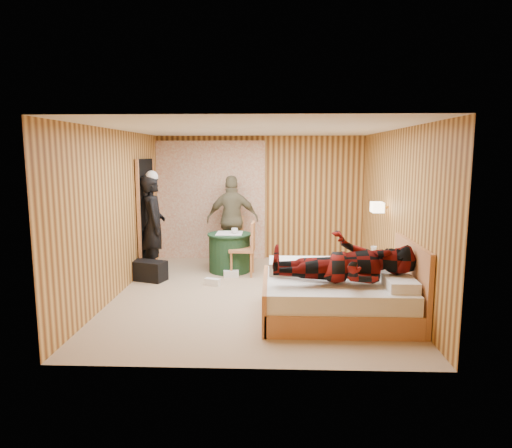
{
  "coord_description": "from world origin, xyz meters",
  "views": [
    {
      "loc": [
        0.27,
        -6.8,
        2.13
      ],
      "look_at": [
        0.0,
        0.25,
        1.05
      ],
      "focal_mm": 32.0,
      "sensor_mm": 36.0,
      "label": 1
    }
  ],
  "objects_px": {
    "chair_near": "(247,244)",
    "duffel_bag": "(148,271)",
    "nightstand": "(375,271)",
    "round_table": "(230,252)",
    "bed": "(338,296)",
    "chair_far": "(233,236)",
    "woman_standing": "(153,225)",
    "man_on_bed": "(344,251)",
    "wall_lamp": "(377,207)",
    "man_at_table": "(233,220)"
  },
  "relations": [
    {
      "from": "man_at_table",
      "to": "man_on_bed",
      "type": "xyz_separation_m",
      "value": [
        1.67,
        -3.24,
        0.08
      ]
    },
    {
      "from": "round_table",
      "to": "woman_standing",
      "type": "distance_m",
      "value": 1.45
    },
    {
      "from": "chair_far",
      "to": "woman_standing",
      "type": "bearing_deg",
      "value": -145.22
    },
    {
      "from": "chair_far",
      "to": "duffel_bag",
      "type": "height_order",
      "value": "chair_far"
    },
    {
      "from": "bed",
      "to": "chair_far",
      "type": "height_order",
      "value": "bed"
    },
    {
      "from": "chair_far",
      "to": "man_on_bed",
      "type": "relative_size",
      "value": 0.53
    },
    {
      "from": "wall_lamp",
      "to": "chair_far",
      "type": "relative_size",
      "value": 0.28
    },
    {
      "from": "wall_lamp",
      "to": "duffel_bag",
      "type": "distance_m",
      "value": 3.95
    },
    {
      "from": "wall_lamp",
      "to": "man_at_table",
      "type": "xyz_separation_m",
      "value": [
        -2.45,
        1.57,
        -0.44
      ]
    },
    {
      "from": "man_on_bed",
      "to": "woman_standing",
      "type": "bearing_deg",
      "value": 142.29
    },
    {
      "from": "chair_near",
      "to": "bed",
      "type": "bearing_deg",
      "value": 34.68
    },
    {
      "from": "man_at_table",
      "to": "round_table",
      "type": "bearing_deg",
      "value": 84.59
    },
    {
      "from": "bed",
      "to": "man_on_bed",
      "type": "distance_m",
      "value": 0.68
    },
    {
      "from": "round_table",
      "to": "chair_near",
      "type": "bearing_deg",
      "value": -37.49
    },
    {
      "from": "wall_lamp",
      "to": "chair_far",
      "type": "xyz_separation_m",
      "value": [
        -2.45,
        1.54,
        -0.76
      ]
    },
    {
      "from": "nightstand",
      "to": "round_table",
      "type": "xyz_separation_m",
      "value": [
        -2.4,
        1.09,
        0.06
      ]
    },
    {
      "from": "duffel_bag",
      "to": "man_at_table",
      "type": "relative_size",
      "value": 0.34
    },
    {
      "from": "chair_near",
      "to": "woman_standing",
      "type": "xyz_separation_m",
      "value": [
        -1.66,
        0.01,
        0.33
      ]
    },
    {
      "from": "chair_far",
      "to": "chair_near",
      "type": "relative_size",
      "value": 0.98
    },
    {
      "from": "chair_near",
      "to": "woman_standing",
      "type": "height_order",
      "value": "woman_standing"
    },
    {
      "from": "duffel_bag",
      "to": "woman_standing",
      "type": "relative_size",
      "value": 0.33
    },
    {
      "from": "nightstand",
      "to": "woman_standing",
      "type": "relative_size",
      "value": 0.34
    },
    {
      "from": "round_table",
      "to": "duffel_bag",
      "type": "distance_m",
      "value": 1.5
    },
    {
      "from": "bed",
      "to": "nightstand",
      "type": "xyz_separation_m",
      "value": [
        0.75,
        1.26,
        0.01
      ]
    },
    {
      "from": "nightstand",
      "to": "man_on_bed",
      "type": "distance_m",
      "value": 1.77
    },
    {
      "from": "chair_near",
      "to": "duffel_bag",
      "type": "bearing_deg",
      "value": -73.62
    },
    {
      "from": "bed",
      "to": "chair_far",
      "type": "bearing_deg",
      "value": 118.95
    },
    {
      "from": "bed",
      "to": "man_at_table",
      "type": "distance_m",
      "value": 3.49
    },
    {
      "from": "woman_standing",
      "to": "man_on_bed",
      "type": "bearing_deg",
      "value": -143.95
    },
    {
      "from": "nightstand",
      "to": "round_table",
      "type": "height_order",
      "value": "round_table"
    },
    {
      "from": "bed",
      "to": "man_on_bed",
      "type": "relative_size",
      "value": 1.1
    },
    {
      "from": "chair_far",
      "to": "man_at_table",
      "type": "distance_m",
      "value": 0.32
    },
    {
      "from": "round_table",
      "to": "woman_standing",
      "type": "bearing_deg",
      "value": -169.32
    },
    {
      "from": "chair_far",
      "to": "chair_near",
      "type": "bearing_deg",
      "value": -68.88
    },
    {
      "from": "woman_standing",
      "to": "man_on_bed",
      "type": "relative_size",
      "value": 1.0
    },
    {
      "from": "round_table",
      "to": "woman_standing",
      "type": "xyz_separation_m",
      "value": [
        -1.33,
        -0.25,
        0.53
      ]
    },
    {
      "from": "woman_standing",
      "to": "round_table",
      "type": "bearing_deg",
      "value": -95.56
    },
    {
      "from": "chair_far",
      "to": "round_table",
      "type": "bearing_deg",
      "value": -89.26
    },
    {
      "from": "nightstand",
      "to": "round_table",
      "type": "relative_size",
      "value": 0.76
    },
    {
      "from": "woman_standing",
      "to": "man_at_table",
      "type": "height_order",
      "value": "woman_standing"
    },
    {
      "from": "nightstand",
      "to": "round_table",
      "type": "bearing_deg",
      "value": 155.67
    },
    {
      "from": "round_table",
      "to": "man_on_bed",
      "type": "bearing_deg",
      "value": -56.91
    },
    {
      "from": "round_table",
      "to": "chair_near",
      "type": "relative_size",
      "value": 0.84
    },
    {
      "from": "chair_near",
      "to": "man_at_table",
      "type": "height_order",
      "value": "man_at_table"
    },
    {
      "from": "chair_far",
      "to": "woman_standing",
      "type": "xyz_separation_m",
      "value": [
        -1.33,
        -0.89,
        0.35
      ]
    },
    {
      "from": "man_on_bed",
      "to": "round_table",
      "type": "bearing_deg",
      "value": 123.09
    },
    {
      "from": "nightstand",
      "to": "round_table",
      "type": "distance_m",
      "value": 2.64
    },
    {
      "from": "wall_lamp",
      "to": "man_on_bed",
      "type": "height_order",
      "value": "man_on_bed"
    },
    {
      "from": "chair_far",
      "to": "man_at_table",
      "type": "height_order",
      "value": "man_at_table"
    },
    {
      "from": "chair_far",
      "to": "bed",
      "type": "bearing_deg",
      "value": -60.2
    }
  ]
}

